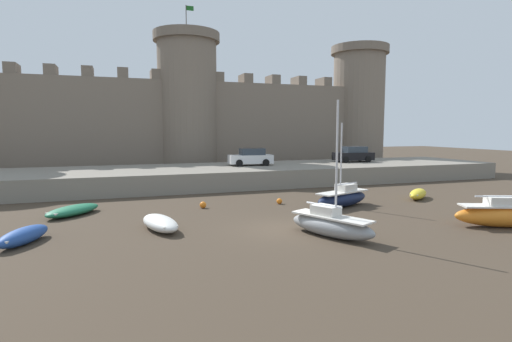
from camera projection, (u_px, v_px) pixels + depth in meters
ground_plane at (285, 230)px, 19.74m from camera, size 160.00×160.00×0.00m
quay_road at (209, 176)px, 36.00m from camera, size 57.24×10.00×1.57m
castle at (188, 112)px, 45.53m from camera, size 52.65×7.41×18.73m
rowboat_near_channel_left at (73, 210)px, 23.04m from camera, size 3.45×3.65×0.58m
rowboat_foreground_centre at (23, 236)px, 17.25m from camera, size 2.18×3.18×0.71m
rowboat_foreground_right at (418, 194)px, 28.45m from camera, size 2.85×2.46×0.73m
sailboat_midflat_right at (331, 224)px, 18.42m from camera, size 3.03×4.57×6.25m
sailboat_midflat_centre at (343, 197)px, 25.66m from camera, size 4.68×2.83×5.37m
sailboat_midflat_left at (509, 214)px, 20.22m from camera, size 5.57×3.16×6.77m
rowboat_foreground_left at (160, 223)px, 19.63m from camera, size 2.09×3.59×0.71m
mooring_buoy_near_channel at (203, 205)px, 25.15m from camera, size 0.42×0.42×0.42m
mooring_buoy_near_shore at (279, 201)px, 26.56m from camera, size 0.38×0.38×0.38m
car_quay_east at (251, 157)px, 37.64m from camera, size 4.22×2.12×1.62m
car_quay_west at (354, 154)px, 41.74m from camera, size 4.22×2.12×1.62m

